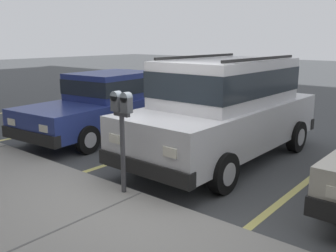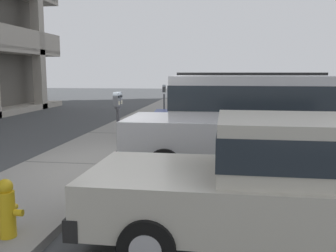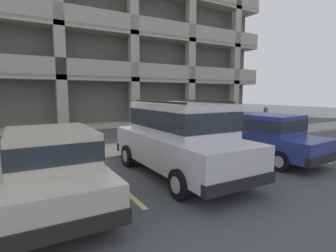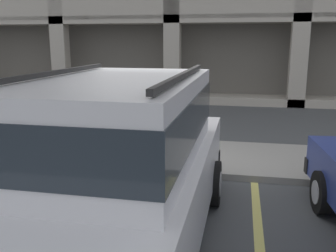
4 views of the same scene
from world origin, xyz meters
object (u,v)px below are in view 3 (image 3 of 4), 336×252
object	(u,v)px
dark_hatchback	(261,135)
fire_hydrant	(23,153)
parking_meter_far	(265,117)
red_sedan	(51,164)
parking_garage	(47,20)
silver_suv	(179,136)
parking_meter_near	(142,121)

from	to	relation	value
dark_hatchback	fire_hydrant	world-z (taller)	dark_hatchback
parking_meter_far	red_sedan	bearing A→B (deg)	-163.57
red_sedan	parking_garage	world-z (taller)	parking_garage
silver_suv	parking_meter_near	distance (m)	2.65
silver_suv	dark_hatchback	world-z (taller)	silver_suv
silver_suv	fire_hydrant	world-z (taller)	silver_suv
dark_hatchback	parking_garage	world-z (taller)	parking_garage
parking_garage	parking_meter_near	bearing A→B (deg)	-83.51
red_sedan	parking_meter_far	distance (m)	10.34
dark_hatchback	fire_hydrant	xyz separation A→B (m)	(-7.00, 2.83, -0.36)
dark_hatchback	fire_hydrant	bearing A→B (deg)	153.11
dark_hatchback	red_sedan	bearing A→B (deg)	178.56
silver_suv	parking_garage	world-z (taller)	parking_garage
silver_suv	parking_garage	size ratio (longest dim) A/B	0.15
fire_hydrant	dark_hatchback	bearing A→B (deg)	-22.04
red_sedan	parking_meter_near	xyz separation A→B (m)	(3.37, 2.93, 0.42)
parking_meter_near	dark_hatchback	bearing A→B (deg)	-38.22
parking_meter_near	silver_suv	bearing A→B (deg)	-92.83
parking_garage	fire_hydrant	size ratio (longest dim) A/B	45.71
silver_suv	red_sedan	bearing A→B (deg)	-174.43
red_sedan	parking_meter_far	size ratio (longest dim) A/B	3.08
silver_suv	fire_hydrant	size ratio (longest dim) A/B	6.85
silver_suv	parking_meter_far	distance (m)	7.17
parking_meter_far	fire_hydrant	xyz separation A→B (m)	(-10.32, 0.30, -0.62)
red_sedan	parking_garage	bearing A→B (deg)	84.03
red_sedan	fire_hydrant	world-z (taller)	red_sedan
parking_garage	red_sedan	bearing A→B (deg)	-96.70
parking_meter_near	parking_meter_far	world-z (taller)	parking_meter_near
dark_hatchback	parking_meter_near	size ratio (longest dim) A/B	3.05
silver_suv	dark_hatchback	distance (m)	3.36
silver_suv	parking_meter_near	world-z (taller)	silver_suv
parking_meter_near	parking_meter_far	xyz separation A→B (m)	(6.54, -0.01, -0.16)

